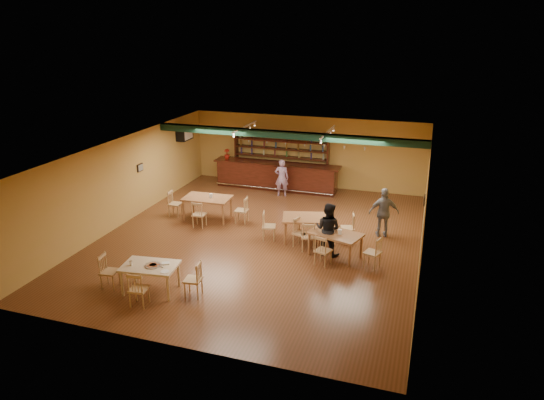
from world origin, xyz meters
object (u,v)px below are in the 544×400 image
(dining_table_a, at_px, (208,208))
(dining_table_d, at_px, (335,245))
(patron_right_a, at_px, (328,229))
(near_table, at_px, (151,278))
(patron_bar, at_px, (282,178))
(dining_table_b, at_px, (308,229))
(bar_counter, at_px, (276,176))

(dining_table_a, height_order, dining_table_d, dining_table_a)
(dining_table_a, relative_size, patron_right_a, 1.01)
(near_table, height_order, patron_bar, patron_bar)
(dining_table_b, bearing_deg, dining_table_d, -54.97)
(bar_counter, height_order, dining_table_b, bar_counter)
(near_table, bearing_deg, dining_table_d, 33.12)
(dining_table_d, bearing_deg, bar_counter, 140.30)
(dining_table_d, xyz_separation_m, near_table, (-4.15, -3.53, -0.00))
(patron_bar, bearing_deg, dining_table_b, 105.71)
(dining_table_b, height_order, patron_bar, patron_bar)
(dining_table_a, bearing_deg, near_table, -84.05)
(dining_table_a, height_order, patron_bar, patron_bar)
(bar_counter, distance_m, dining_table_a, 4.31)
(dining_table_a, distance_m, near_table, 5.18)
(dining_table_a, xyz_separation_m, patron_right_a, (4.66, -1.50, 0.40))
(dining_table_d, bearing_deg, near_table, -121.83)
(bar_counter, bearing_deg, patron_bar, -59.72)
(bar_counter, height_order, patron_right_a, patron_right_a)
(dining_table_b, relative_size, dining_table_d, 1.07)
(dining_table_d, height_order, near_table, dining_table_d)
(dining_table_b, xyz_separation_m, patron_right_a, (0.80, -0.80, 0.41))
(dining_table_d, height_order, patron_right_a, patron_right_a)
(dining_table_b, relative_size, patron_bar, 1.06)
(dining_table_d, xyz_separation_m, patron_right_a, (-0.25, 0.10, 0.44))
(dining_table_d, relative_size, patron_right_a, 0.93)
(near_table, bearing_deg, dining_table_a, 91.31)
(bar_counter, xyz_separation_m, patron_right_a, (3.38, -5.61, 0.25))
(near_table, relative_size, patron_right_a, 0.86)
(dining_table_a, relative_size, dining_table_d, 1.09)
(bar_counter, xyz_separation_m, patron_bar, (0.48, -0.83, 0.20))
(dining_table_b, bearing_deg, dining_table_a, 155.06)
(bar_counter, bearing_deg, near_table, -93.17)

